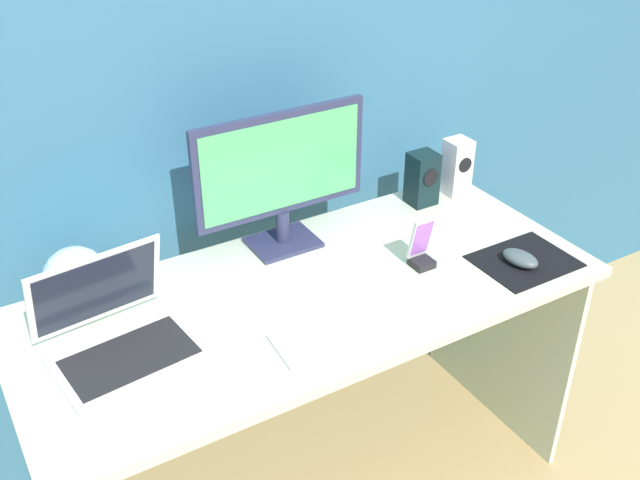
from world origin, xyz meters
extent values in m
cube|color=#316584|center=(0.00, 0.41, 1.25)|extent=(6.00, 0.04, 2.50)
cube|color=beige|center=(0.00, 0.00, 0.70)|extent=(1.44, 0.63, 0.03)
cube|color=beige|center=(0.68, 0.00, 0.34)|extent=(0.02, 0.59, 0.69)
cube|color=#2A2D4D|center=(0.05, 0.22, 0.72)|extent=(0.18, 0.14, 0.01)
cylinder|color=#2A2D4D|center=(0.05, 0.22, 0.77)|extent=(0.04, 0.04, 0.09)
cube|color=#2A2D4D|center=(0.05, 0.22, 0.96)|extent=(0.48, 0.02, 0.28)
cube|color=#4CB266|center=(0.05, 0.21, 0.96)|extent=(0.45, 0.00, 0.24)
cube|color=white|center=(0.64, 0.22, 0.80)|extent=(0.07, 0.07, 0.17)
cylinder|color=black|center=(0.64, 0.19, 0.82)|extent=(0.04, 0.00, 0.04)
cube|color=black|center=(0.51, 0.22, 0.80)|extent=(0.08, 0.07, 0.16)
cylinder|color=black|center=(0.51, 0.19, 0.82)|extent=(0.05, 0.00, 0.05)
cube|color=white|center=(-0.47, -0.03, 0.72)|extent=(0.33, 0.24, 0.02)
cube|color=black|center=(-0.47, -0.04, 0.73)|extent=(0.28, 0.18, 0.00)
cube|color=white|center=(-0.48, 0.10, 0.83)|extent=(0.31, 0.10, 0.20)
cube|color=#1E2333|center=(-0.48, 0.10, 0.83)|extent=(0.28, 0.08, 0.17)
sphere|color=silver|center=(-0.50, 0.23, 0.79)|extent=(0.15, 0.15, 0.15)
cube|color=silver|center=(0.02, -0.19, 0.72)|extent=(0.42, 0.16, 0.01)
cube|color=black|center=(0.55, -0.17, 0.72)|extent=(0.25, 0.20, 0.00)
ellipsoid|color=#425051|center=(0.52, -0.18, 0.74)|extent=(0.08, 0.11, 0.04)
cube|color=black|center=(0.30, -0.06, 0.73)|extent=(0.06, 0.05, 0.02)
cube|color=silver|center=(0.30, -0.04, 0.80)|extent=(0.06, 0.03, 0.12)
cube|color=#A559BF|center=(0.30, -0.05, 0.80)|extent=(0.05, 0.02, 0.10)
camera|label=1|loc=(-0.74, -1.30, 1.77)|focal=41.67mm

